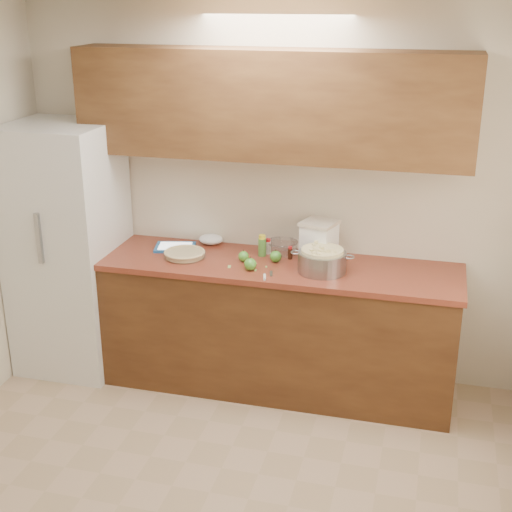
% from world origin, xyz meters
% --- Properties ---
extents(room_shell, '(3.60, 3.60, 3.60)m').
position_xyz_m(room_shell, '(0.00, 0.00, 1.30)').
color(room_shell, tan).
rests_on(room_shell, ground).
extents(counter_run, '(2.64, 0.68, 0.92)m').
position_xyz_m(counter_run, '(0.00, 1.48, 0.46)').
color(counter_run, '#583318').
rests_on(counter_run, ground).
extents(upper_cabinets, '(2.60, 0.34, 0.70)m').
position_xyz_m(upper_cabinets, '(0.00, 1.63, 1.95)').
color(upper_cabinets, brown).
rests_on(upper_cabinets, room_shell).
extents(fridge, '(0.70, 0.70, 1.80)m').
position_xyz_m(fridge, '(-1.44, 1.44, 0.90)').
color(fridge, silver).
rests_on(fridge, ground).
extents(pie, '(0.29, 0.29, 0.05)m').
position_xyz_m(pie, '(-0.55, 1.43, 0.94)').
color(pie, silver).
rests_on(pie, counter_run).
extents(colander, '(0.42, 0.31, 0.16)m').
position_xyz_m(colander, '(0.41, 1.41, 1.00)').
color(colander, gray).
rests_on(colander, counter_run).
extents(flour_canister, '(0.27, 0.27, 0.27)m').
position_xyz_m(flour_canister, '(0.34, 1.63, 1.06)').
color(flour_canister, white).
rests_on(flour_canister, counter_run).
extents(tablet, '(0.32, 0.27, 0.02)m').
position_xyz_m(tablet, '(-0.68, 1.59, 0.93)').
color(tablet, '#2261A5').
rests_on(tablet, counter_run).
extents(paring_knife, '(0.06, 0.18, 0.02)m').
position_xyz_m(paring_knife, '(0.08, 1.21, 0.93)').
color(paring_knife, gray).
rests_on(paring_knife, counter_run).
extents(lemon_bottle, '(0.06, 0.06, 0.15)m').
position_xyz_m(lemon_bottle, '(-0.04, 1.60, 0.99)').
color(lemon_bottle, '#4C8C38').
rests_on(lemon_bottle, counter_run).
extents(cinnamon_shaker, '(0.04, 0.04, 0.11)m').
position_xyz_m(cinnamon_shaker, '(-0.02, 1.65, 0.97)').
color(cinnamon_shaker, beige).
rests_on(cinnamon_shaker, counter_run).
extents(vanilla_bottle, '(0.03, 0.03, 0.09)m').
position_xyz_m(vanilla_bottle, '(0.16, 1.59, 0.96)').
color(vanilla_bottle, black).
rests_on(vanilla_bottle, counter_run).
extents(mixing_bowl, '(0.22, 0.22, 0.08)m').
position_xyz_m(mixing_bowl, '(0.08, 1.70, 0.97)').
color(mixing_bowl, silver).
rests_on(mixing_bowl, counter_run).
extents(paper_towel, '(0.19, 0.16, 0.07)m').
position_xyz_m(paper_towel, '(-0.46, 1.74, 0.96)').
color(paper_towel, white).
rests_on(paper_towel, counter_run).
extents(apple_left, '(0.07, 0.07, 0.08)m').
position_xyz_m(apple_left, '(-0.14, 1.46, 0.96)').
color(apple_left, '#499B2F').
rests_on(apple_left, counter_run).
extents(apple_center, '(0.08, 0.08, 0.09)m').
position_xyz_m(apple_center, '(0.07, 1.50, 0.96)').
color(apple_center, '#499B2F').
rests_on(apple_center, counter_run).
extents(apple_front, '(0.08, 0.08, 0.09)m').
position_xyz_m(apple_front, '(-0.05, 1.32, 0.96)').
color(apple_front, '#499B2F').
rests_on(apple_front, counter_run).
extents(peel_a, '(0.02, 0.03, 0.00)m').
position_xyz_m(peel_a, '(0.04, 1.39, 0.92)').
color(peel_a, '#9BC660').
rests_on(peel_a, counter_run).
extents(peel_b, '(0.03, 0.05, 0.00)m').
position_xyz_m(peel_b, '(-0.20, 1.34, 0.92)').
color(peel_b, '#9BC660').
rests_on(peel_b, counter_run).
extents(peel_c, '(0.02, 0.03, 0.00)m').
position_xyz_m(peel_c, '(-0.02, 1.32, 0.92)').
color(peel_c, '#9BC660').
rests_on(peel_c, counter_run).
extents(peel_d, '(0.03, 0.04, 0.00)m').
position_xyz_m(peel_d, '(-0.05, 1.43, 0.92)').
color(peel_d, '#9BC660').
rests_on(peel_d, counter_run).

